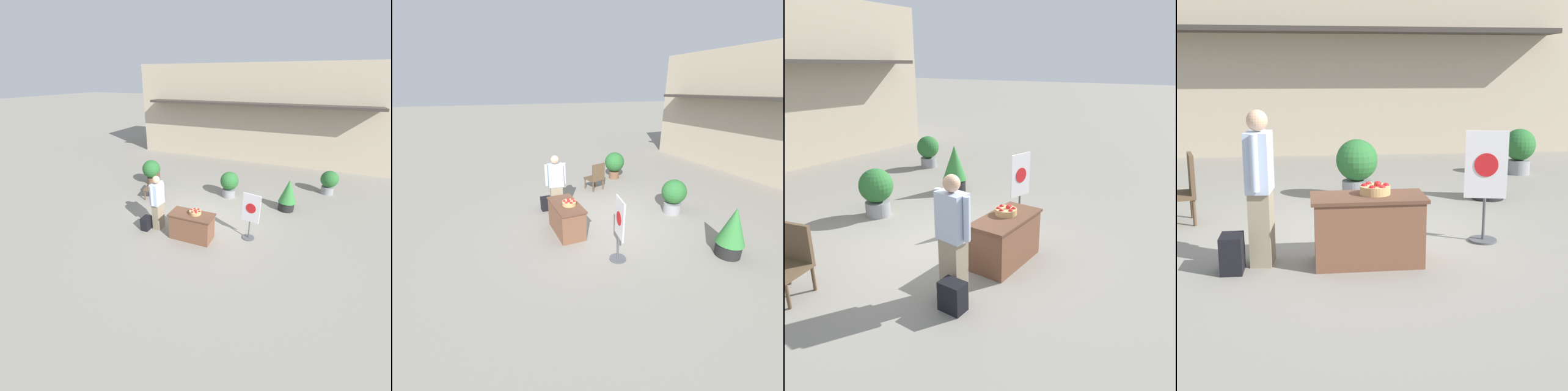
% 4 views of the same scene
% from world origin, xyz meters
% --- Properties ---
extents(ground_plane, '(120.00, 120.00, 0.00)m').
position_xyz_m(ground_plane, '(0.00, 0.00, 0.00)').
color(ground_plane, gray).
extents(display_table, '(1.30, 0.65, 0.80)m').
position_xyz_m(display_table, '(0.11, -1.21, 0.40)').
color(display_table, brown).
rests_on(display_table, ground_plane).
extents(apple_basket, '(0.35, 0.35, 0.16)m').
position_xyz_m(apple_basket, '(0.20, -1.15, 0.86)').
color(apple_basket, tan).
rests_on(apple_basket, display_table).
extents(person_visitor, '(0.30, 0.61, 1.76)m').
position_xyz_m(person_visitor, '(-1.09, -1.10, 0.90)').
color(person_visitor, gray).
rests_on(person_visitor, ground_plane).
extents(backpack, '(0.24, 0.34, 0.42)m').
position_xyz_m(backpack, '(-1.41, -1.33, 0.21)').
color(backpack, black).
rests_on(backpack, ground_plane).
extents(poster_board, '(0.53, 0.36, 1.44)m').
position_xyz_m(poster_board, '(1.69, -0.58, 0.78)').
color(poster_board, '#4C4C51').
rests_on(poster_board, ground_plane).
extents(patio_chair, '(0.67, 0.67, 1.01)m').
position_xyz_m(patio_chair, '(-2.37, 0.80, 0.54)').
color(patio_chair, brown).
rests_on(patio_chair, ground_plane).
extents(potted_plant_far_left, '(0.68, 0.68, 0.98)m').
position_xyz_m(potted_plant_far_left, '(3.95, 3.96, 0.55)').
color(potted_plant_far_left, gray).
rests_on(potted_plant_far_left, ground_plane).
extents(potted_plant_near_right, '(0.61, 0.61, 1.18)m').
position_xyz_m(potted_plant_near_right, '(2.53, 1.77, 0.61)').
color(potted_plant_near_right, black).
rests_on(potted_plant_near_right, ground_plane).
extents(potted_plant_near_left, '(0.72, 0.72, 1.03)m').
position_xyz_m(potted_plant_near_left, '(0.28, 2.09, 0.58)').
color(potted_plant_near_left, gray).
rests_on(potted_plant_near_left, ground_plane).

